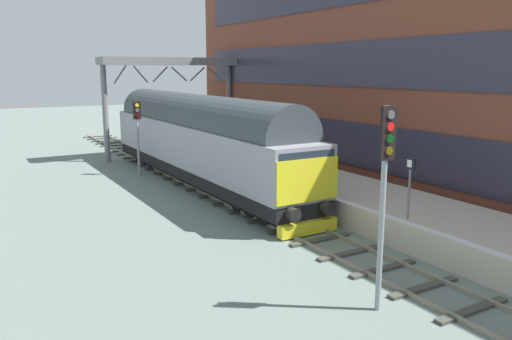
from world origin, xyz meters
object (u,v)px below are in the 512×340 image
Objects in this scene: diesel_locomotive at (198,137)px; platform_number_sign at (410,179)px; signal_post_far at (137,128)px; signal_post_mid at (384,181)px.

diesel_locomotive is 9.47× the size of platform_number_sign.
diesel_locomotive is at bearing -63.44° from signal_post_far.
signal_post_mid is 19.17m from signal_post_far.
diesel_locomotive is at bearing 99.65° from platform_number_sign.
signal_post_mid is 5.08m from platform_number_sign.
signal_post_mid reaches higher than diesel_locomotive.
signal_post_far is (-1.95, 3.90, 0.21)m from diesel_locomotive.
diesel_locomotive is 3.83× the size of signal_post_mid.
diesel_locomotive is 4.37m from signal_post_far.
diesel_locomotive is 4.67× the size of signal_post_far.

